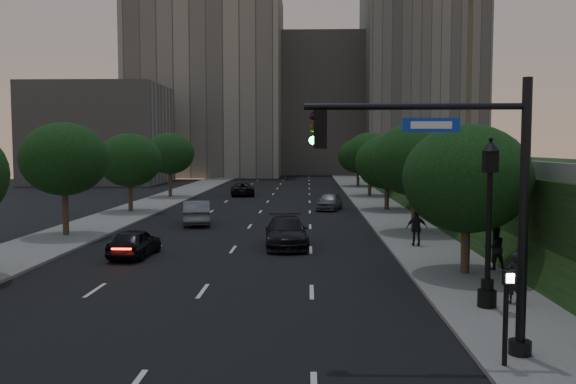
{
  "coord_description": "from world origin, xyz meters",
  "views": [
    {
      "loc": [
        3.86,
        -16.88,
        5.34
      ],
      "look_at": [
        3.1,
        6.09,
        3.6
      ],
      "focal_mm": 38.0,
      "sensor_mm": 36.0,
      "label": 1
    }
  ],
  "objects_px": {
    "pedestrian_b": "(495,248)",
    "sedan_far_right": "(330,201)",
    "sedan_far_left": "(242,189)",
    "sedan_near_right": "(286,232)",
    "pedestrian_a": "(514,278)",
    "sedan_near_left": "(135,243)",
    "street_lamp": "(489,231)",
    "sedan_mid_left": "(197,212)",
    "traffic_signal_mast": "(479,214)",
    "pedestrian_c": "(417,228)"
  },
  "relations": [
    {
      "from": "sedan_mid_left",
      "to": "sedan_far_right",
      "type": "height_order",
      "value": "sedan_mid_left"
    },
    {
      "from": "sedan_far_right",
      "to": "pedestrian_a",
      "type": "bearing_deg",
      "value": -67.73
    },
    {
      "from": "sedan_mid_left",
      "to": "sedan_far_left",
      "type": "distance_m",
      "value": 23.93
    },
    {
      "from": "sedan_near_left",
      "to": "pedestrian_b",
      "type": "height_order",
      "value": "pedestrian_b"
    },
    {
      "from": "sedan_far_right",
      "to": "pedestrian_a",
      "type": "distance_m",
      "value": 30.94
    },
    {
      "from": "sedan_near_right",
      "to": "pedestrian_b",
      "type": "relative_size",
      "value": 2.99
    },
    {
      "from": "sedan_near_left",
      "to": "pedestrian_b",
      "type": "xyz_separation_m",
      "value": [
        16.19,
        -3.12,
        0.36
      ]
    },
    {
      "from": "sedan_mid_left",
      "to": "pedestrian_b",
      "type": "bearing_deg",
      "value": 124.51
    },
    {
      "from": "street_lamp",
      "to": "sedan_far_right",
      "type": "distance_m",
      "value": 31.35
    },
    {
      "from": "street_lamp",
      "to": "sedan_near_right",
      "type": "distance_m",
      "value": 14.26
    },
    {
      "from": "sedan_far_left",
      "to": "sedan_far_right",
      "type": "bearing_deg",
      "value": 112.8
    },
    {
      "from": "traffic_signal_mast",
      "to": "pedestrian_b",
      "type": "xyz_separation_m",
      "value": [
        3.65,
        10.58,
        -2.62
      ]
    },
    {
      "from": "sedan_near_right",
      "to": "pedestrian_c",
      "type": "bearing_deg",
      "value": -5.89
    },
    {
      "from": "street_lamp",
      "to": "sedan_mid_left",
      "type": "xyz_separation_m",
      "value": [
        -13.38,
        21.4,
        -1.81
      ]
    },
    {
      "from": "street_lamp",
      "to": "sedan_far_right",
      "type": "height_order",
      "value": "street_lamp"
    },
    {
      "from": "pedestrian_b",
      "to": "sedan_far_right",
      "type": "bearing_deg",
      "value": -82.53
    },
    {
      "from": "pedestrian_b",
      "to": "street_lamp",
      "type": "bearing_deg",
      "value": 64.99
    },
    {
      "from": "street_lamp",
      "to": "pedestrian_a",
      "type": "relative_size",
      "value": 3.29
    },
    {
      "from": "pedestrian_b",
      "to": "pedestrian_c",
      "type": "bearing_deg",
      "value": -76.23
    },
    {
      "from": "sedan_mid_left",
      "to": "pedestrian_b",
      "type": "xyz_separation_m",
      "value": [
        15.44,
        -15.34,
        0.24
      ]
    },
    {
      "from": "sedan_far_left",
      "to": "sedan_near_right",
      "type": "distance_m",
      "value": 33.53
    },
    {
      "from": "sedan_mid_left",
      "to": "sedan_near_left",
      "type": "bearing_deg",
      "value": 75.82
    },
    {
      "from": "sedan_near_right",
      "to": "pedestrian_b",
      "type": "height_order",
      "value": "pedestrian_b"
    },
    {
      "from": "sedan_near_left",
      "to": "street_lamp",
      "type": "bearing_deg",
      "value": 150.47
    },
    {
      "from": "sedan_mid_left",
      "to": "sedan_near_right",
      "type": "distance_m",
      "value": 11.13
    },
    {
      "from": "sedan_far_left",
      "to": "traffic_signal_mast",
      "type": "bearing_deg",
      "value": 93.74
    },
    {
      "from": "sedan_mid_left",
      "to": "pedestrian_b",
      "type": "height_order",
      "value": "pedestrian_b"
    },
    {
      "from": "pedestrian_b",
      "to": "pedestrian_a",
      "type": "bearing_deg",
      "value": 73.25
    },
    {
      "from": "street_lamp",
      "to": "sedan_far_right",
      "type": "xyz_separation_m",
      "value": [
        -4.0,
        31.04,
        -1.9
      ]
    },
    {
      "from": "pedestrian_b",
      "to": "sedan_far_left",
      "type": "bearing_deg",
      "value": -75.37
    },
    {
      "from": "street_lamp",
      "to": "sedan_near_left",
      "type": "xyz_separation_m",
      "value": [
        -14.13,
        9.18,
        -1.94
      ]
    },
    {
      "from": "sedan_far_left",
      "to": "pedestrian_a",
      "type": "bearing_deg",
      "value": 98.22
    },
    {
      "from": "sedan_near_left",
      "to": "sedan_far_left",
      "type": "height_order",
      "value": "sedan_far_left"
    },
    {
      "from": "street_lamp",
      "to": "pedestrian_b",
      "type": "distance_m",
      "value": 6.59
    },
    {
      "from": "traffic_signal_mast",
      "to": "sedan_near_left",
      "type": "bearing_deg",
      "value": 132.46
    },
    {
      "from": "traffic_signal_mast",
      "to": "pedestrian_c",
      "type": "xyz_separation_m",
      "value": [
        1.46,
        16.62,
        -2.59
      ]
    },
    {
      "from": "pedestrian_b",
      "to": "pedestrian_c",
      "type": "height_order",
      "value": "pedestrian_c"
    },
    {
      "from": "sedan_near_left",
      "to": "sedan_far_right",
      "type": "relative_size",
      "value": 0.95
    },
    {
      "from": "sedan_far_right",
      "to": "sedan_far_left",
      "type": "bearing_deg",
      "value": 134.71
    },
    {
      "from": "sedan_far_left",
      "to": "sedan_far_right",
      "type": "distance_m",
      "value": 16.8
    },
    {
      "from": "traffic_signal_mast",
      "to": "sedan_far_right",
      "type": "height_order",
      "value": "traffic_signal_mast"
    },
    {
      "from": "pedestrian_a",
      "to": "pedestrian_c",
      "type": "height_order",
      "value": "pedestrian_c"
    },
    {
      "from": "sedan_near_right",
      "to": "sedan_far_right",
      "type": "xyz_separation_m",
      "value": [
        2.94,
        18.72,
        -0.05
      ]
    },
    {
      "from": "sedan_far_left",
      "to": "sedan_near_right",
      "type": "bearing_deg",
      "value": 91.17
    },
    {
      "from": "sedan_far_right",
      "to": "pedestrian_c",
      "type": "relative_size",
      "value": 2.31
    },
    {
      "from": "traffic_signal_mast",
      "to": "sedan_near_left",
      "type": "xyz_separation_m",
      "value": [
        -12.54,
        13.7,
        -2.97
      ]
    },
    {
      "from": "traffic_signal_mast",
      "to": "sedan_near_left",
      "type": "relative_size",
      "value": 1.71
    },
    {
      "from": "sedan_near_right",
      "to": "pedestrian_a",
      "type": "distance_m",
      "value": 14.24
    },
    {
      "from": "sedan_far_left",
      "to": "pedestrian_b",
      "type": "height_order",
      "value": "pedestrian_b"
    },
    {
      "from": "sedan_far_right",
      "to": "pedestrian_c",
      "type": "height_order",
      "value": "pedestrian_c"
    }
  ]
}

